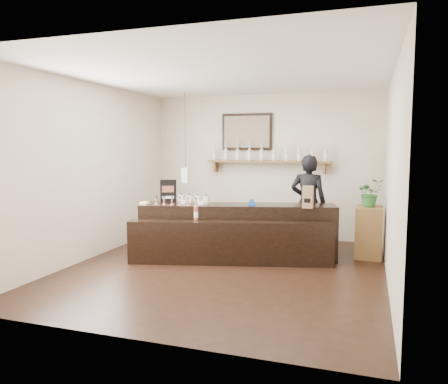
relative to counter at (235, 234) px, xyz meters
name	(u,v)px	position (x,y,z in m)	size (l,w,h in m)	color
ground	(224,269)	(0.02, -0.58, -0.41)	(5.00, 5.00, 0.00)	black
room_shell	(224,153)	(0.02, -0.58, 1.29)	(5.00, 5.00, 5.00)	beige
back_wall_decor	(255,148)	(-0.14, 1.79, 1.35)	(2.66, 0.96, 1.69)	brown
counter	(235,234)	(0.00, 0.00, 0.00)	(3.15, 1.59, 1.02)	black
promo_sign	(168,191)	(-1.17, 0.02, 0.65)	(0.24, 0.15, 0.37)	black
paper_bag	(308,197)	(1.13, 0.05, 0.63)	(0.16, 0.12, 0.33)	olive
tape_dispenser	(252,203)	(0.26, 0.06, 0.50)	(0.13, 0.08, 0.10)	blue
side_cabinet	(369,232)	(2.02, 0.82, 0.00)	(0.42, 0.57, 0.83)	brown
potted_plant	(370,193)	(2.02, 0.82, 0.64)	(0.40, 0.35, 0.45)	#276227
shopkeeper	(308,197)	(1.02, 0.97, 0.53)	(0.68, 0.45, 1.87)	black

